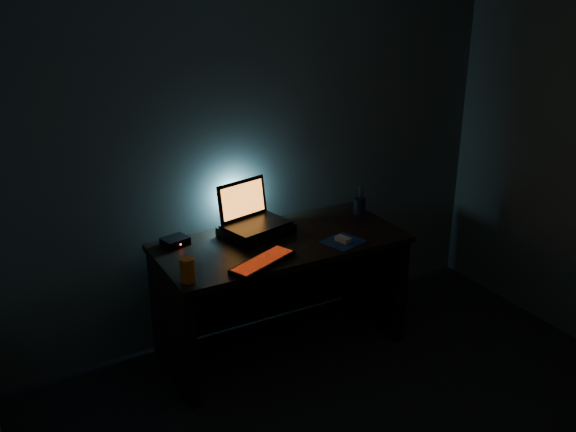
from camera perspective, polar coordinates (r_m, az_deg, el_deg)
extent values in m
cube|color=#4C5653|center=(4.02, -3.26, 6.29)|extent=(3.50, 0.00, 2.50)
cube|color=black|center=(3.88, -0.65, -2.44)|extent=(1.50, 0.70, 0.04)
cube|color=black|center=(3.81, -10.23, -9.67)|extent=(0.06, 0.64, 0.71)
cube|color=black|center=(4.38, 7.61, -5.08)|extent=(0.06, 0.64, 0.71)
cube|color=black|center=(4.30, -2.72, -5.44)|extent=(1.38, 0.02, 0.65)
cube|color=black|center=(3.94, -2.83, -1.29)|extent=(0.46, 0.39, 0.06)
cube|color=black|center=(3.92, -2.84, -0.76)|extent=(0.43, 0.34, 0.02)
cube|color=black|center=(3.97, -4.09, 1.48)|extent=(0.36, 0.13, 0.24)
cube|color=orange|center=(3.96, -4.02, 1.45)|extent=(0.32, 0.11, 0.20)
cube|color=black|center=(3.57, -2.27, -4.12)|extent=(0.44, 0.29, 0.02)
cube|color=red|center=(3.56, -2.27, -3.93)|extent=(0.42, 0.27, 0.00)
cube|color=#0B2352|center=(3.86, 4.92, -2.29)|extent=(0.27, 0.25, 0.00)
cube|color=#9C9CA1|center=(3.85, 4.92, -2.07)|extent=(0.08, 0.10, 0.03)
cylinder|color=black|center=(4.28, 6.39, 0.89)|extent=(0.08, 0.08, 0.11)
cylinder|color=orange|center=(3.40, -8.93, -4.76)|extent=(0.10, 0.10, 0.13)
cube|color=black|center=(3.85, -10.01, -2.24)|extent=(0.17, 0.15, 0.05)
sphere|color=#FF0C07|center=(3.80, -9.52, -2.51)|extent=(0.01, 0.01, 0.01)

